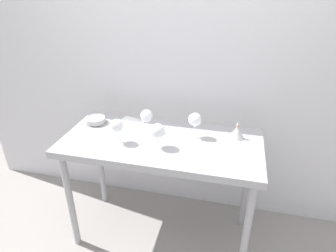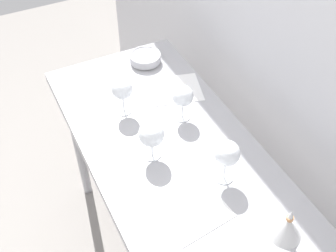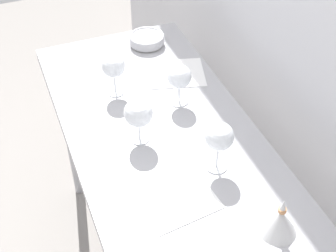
# 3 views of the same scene
# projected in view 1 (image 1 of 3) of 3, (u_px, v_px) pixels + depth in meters

# --- Properties ---
(ground_plane) EXTENTS (6.00, 6.00, 0.00)m
(ground_plane) POSITION_uv_depth(u_px,v_px,m) (162.00, 232.00, 2.47)
(ground_plane) COLOR gray
(back_wall) EXTENTS (3.80, 0.04, 2.60)m
(back_wall) POSITION_uv_depth(u_px,v_px,m) (177.00, 65.00, 2.30)
(back_wall) COLOR silver
(back_wall) RESTS_ON ground_plane
(steel_counter) EXTENTS (1.40, 0.65, 0.90)m
(steel_counter) POSITION_uv_depth(u_px,v_px,m) (161.00, 153.00, 2.10)
(steel_counter) COLOR #A0A0A5
(steel_counter) RESTS_ON ground_plane
(wine_glass_near_center) EXTENTS (0.10, 0.10, 0.17)m
(wine_glass_near_center) POSITION_uv_depth(u_px,v_px,m) (158.00, 131.00, 1.92)
(wine_glass_near_center) COLOR white
(wine_glass_near_center) RESTS_ON steel_counter
(wine_glass_far_left) EXTENTS (0.09, 0.09, 0.16)m
(wine_glass_far_left) POSITION_uv_depth(u_px,v_px,m) (147.00, 116.00, 2.13)
(wine_glass_far_left) COLOR white
(wine_glass_far_left) RESTS_ON steel_counter
(wine_glass_far_right) EXTENTS (0.09, 0.09, 0.18)m
(wine_glass_far_right) POSITION_uv_depth(u_px,v_px,m) (195.00, 120.00, 2.04)
(wine_glass_far_right) COLOR white
(wine_glass_far_right) RESTS_ON steel_counter
(wine_glass_near_left) EXTENTS (0.09, 0.09, 0.17)m
(wine_glass_near_left) POSITION_uv_depth(u_px,v_px,m) (117.00, 126.00, 1.98)
(wine_glass_near_left) COLOR white
(wine_glass_near_left) RESTS_ON steel_counter
(tasting_sheet_upper) EXTENTS (0.25, 0.28, 0.00)m
(tasting_sheet_upper) POSITION_uv_depth(u_px,v_px,m) (128.00, 124.00, 2.27)
(tasting_sheet_upper) COLOR white
(tasting_sheet_upper) RESTS_ON steel_counter
(tasting_sheet_lower) EXTENTS (0.22, 0.25, 0.00)m
(tasting_sheet_lower) POSITION_uv_depth(u_px,v_px,m) (202.00, 150.00, 1.93)
(tasting_sheet_lower) COLOR white
(tasting_sheet_lower) RESTS_ON steel_counter
(tasting_bowl) EXTENTS (0.15, 0.15, 0.05)m
(tasting_bowl) POSITION_uv_depth(u_px,v_px,m) (96.00, 120.00, 2.28)
(tasting_bowl) COLOR #DBCC66
(tasting_bowl) RESTS_ON steel_counter
(decanter_funnel) EXTENTS (0.11, 0.11, 0.14)m
(decanter_funnel) POSITION_uv_depth(u_px,v_px,m) (237.00, 132.00, 2.06)
(decanter_funnel) COLOR silver
(decanter_funnel) RESTS_ON steel_counter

